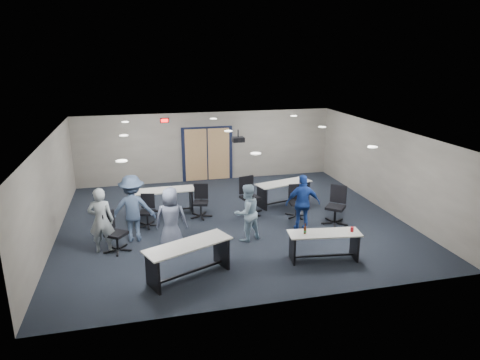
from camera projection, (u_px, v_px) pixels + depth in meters
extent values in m
plane|color=black|center=(232.00, 221.00, 12.95)|extent=(10.00, 10.00, 0.00)
cube|color=gray|center=(207.00, 147.00, 16.75)|extent=(10.00, 0.04, 2.70)
cube|color=gray|center=(283.00, 242.00, 8.38)|extent=(10.00, 0.04, 2.70)
cube|color=gray|center=(50.00, 191.00, 11.43)|extent=(0.04, 9.00, 2.70)
cube|color=gray|center=(384.00, 168.00, 13.70)|extent=(0.04, 9.00, 2.70)
cube|color=white|center=(232.00, 133.00, 12.18)|extent=(10.00, 9.00, 0.04)
cube|color=black|center=(207.00, 154.00, 16.81)|extent=(2.00, 0.06, 2.20)
cube|color=#B18351|center=(196.00, 155.00, 16.69)|extent=(0.85, 0.04, 2.05)
cube|color=#B18351|center=(219.00, 154.00, 16.90)|extent=(0.85, 0.04, 2.05)
cube|color=black|center=(165.00, 120.00, 16.03)|extent=(0.32, 0.05, 0.18)
cube|color=#FF0C0C|center=(165.00, 121.00, 16.00)|extent=(0.26, 0.02, 0.12)
cylinder|color=black|center=(238.00, 134.00, 12.75)|extent=(0.04, 0.04, 0.24)
cube|color=black|center=(238.00, 140.00, 12.80)|extent=(0.35, 0.30, 0.14)
cylinder|color=black|center=(239.00, 140.00, 12.66)|extent=(0.08, 0.03, 0.08)
cube|color=beige|center=(188.00, 245.00, 9.52)|extent=(2.11, 1.42, 0.03)
cube|color=black|center=(153.00, 273.00, 9.12)|extent=(0.30, 0.58, 0.78)
cube|color=black|center=(221.00, 250.00, 10.16)|extent=(0.30, 0.58, 0.78)
cube|color=black|center=(189.00, 272.00, 9.72)|extent=(1.66, 0.77, 0.04)
cube|color=beige|center=(325.00, 233.00, 10.36)|extent=(1.82, 0.82, 0.03)
cube|color=black|center=(292.00, 248.00, 10.39)|extent=(0.12, 0.54, 0.68)
cube|color=black|center=(355.00, 245.00, 10.54)|extent=(0.12, 0.54, 0.68)
cube|color=black|center=(323.00, 256.00, 10.54)|extent=(1.55, 0.26, 0.04)
cylinder|color=red|center=(352.00, 229.00, 10.41)|extent=(0.08, 0.08, 0.12)
cube|color=beige|center=(163.00, 190.00, 13.33)|extent=(1.96, 0.68, 0.03)
cube|color=black|center=(135.00, 205.00, 13.23)|extent=(0.06, 0.60, 0.76)
cube|color=black|center=(191.00, 200.00, 13.65)|extent=(0.06, 0.60, 0.76)
cube|color=black|center=(164.00, 210.00, 13.52)|extent=(1.74, 0.08, 0.04)
cube|color=beige|center=(284.00, 183.00, 14.17)|extent=(1.99, 1.10, 0.03)
cube|color=black|center=(262.00, 198.00, 13.90)|extent=(0.20, 0.57, 0.74)
cube|color=black|center=(304.00, 190.00, 14.67)|extent=(0.20, 0.57, 0.74)
cube|color=black|center=(283.00, 201.00, 14.36)|extent=(1.64, 0.48, 0.04)
imported|color=#9DA7AB|center=(101.00, 221.00, 10.72)|extent=(0.67, 0.48, 1.72)
imported|color=slate|center=(171.00, 219.00, 10.88)|extent=(0.91, 0.69, 1.67)
imported|color=#A6C6DC|center=(247.00, 213.00, 11.45)|extent=(0.93, 0.84, 1.58)
imported|color=navy|center=(303.00, 203.00, 12.04)|extent=(1.03, 0.56, 1.66)
imported|color=#405373|center=(133.00, 208.00, 11.40)|extent=(1.24, 0.78, 1.83)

